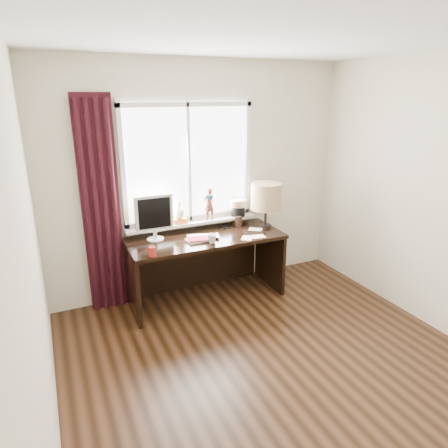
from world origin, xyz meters
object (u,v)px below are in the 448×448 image
monitor (154,215)px  red_cup (152,252)px  desk (202,254)px  table_lamp (266,197)px  laptop (203,237)px  mug (212,238)px

monitor → red_cup: bearing=-108.9°
desk → table_lamp: table_lamp is taller
red_cup → desk: size_ratio=0.05×
laptop → desk: 0.29m
laptop → table_lamp: table_lamp is taller
laptop → monitor: bearing=177.4°
desk → mug: bearing=-91.8°
laptop → desk: bearing=89.7°
monitor → table_lamp: (1.28, -0.12, 0.09)m
laptop → desk: size_ratio=0.20×
mug → table_lamp: bearing=15.6°
mug → laptop: bearing=100.1°
laptop → mug: mug is taller
mug → table_lamp: size_ratio=0.19×
laptop → monitor: 0.57m
laptop → red_cup: size_ratio=3.72×
monitor → mug: bearing=-32.7°
mug → monitor: bearing=147.3°
red_cup → desk: (0.67, 0.40, -0.29)m
laptop → monitor: size_ratio=0.71×
red_cup → table_lamp: (1.42, 0.31, 0.32)m
mug → desk: 0.42m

